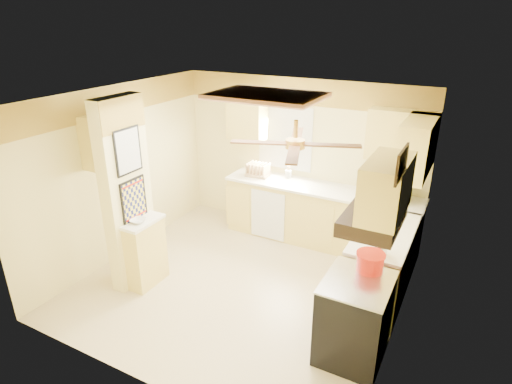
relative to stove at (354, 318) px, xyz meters
The scene contains 34 objects.
floor 1.82m from the stove, 161.77° to the left, with size 4.00×4.00×0.00m, color #C9B68B.
ceiling 2.69m from the stove, 161.77° to the left, with size 4.00×4.00×0.00m, color white.
wall_back 3.07m from the stove, 124.28° to the left, with size 4.00×4.00×0.00m, color #F0E092.
wall_front 2.29m from the stove, 141.04° to the right, with size 4.00×4.00×0.00m, color #F0E092.
wall_left 3.79m from the stove, behind, with size 3.80×3.80×0.00m, color #F0E092.
wall_right 1.02m from the stove, 59.02° to the left, with size 3.80×3.80×0.00m, color #F0E092.
wallpaper_border 3.48m from the stove, 124.50° to the left, with size 4.00×0.02×0.40m, color yellow.
partition_column 3.12m from the stove, behind, with size 0.20×0.70×2.50m, color #F0E092.
partition_ledge 2.80m from the stove, behind, with size 0.25×0.55×0.90m, color #F3DA73.
ledge_top 2.84m from the stove, behind, with size 0.28×0.58×0.04m, color white.
lower_cabinets_back 2.45m from the stove, 118.55° to the left, with size 3.00×0.60×0.90m, color #F3DA73.
lower_cabinets_right 1.15m from the stove, 88.49° to the left, with size 0.60×1.40×0.90m, color #F3DA73.
countertop_back 2.48m from the stove, 118.66° to the left, with size 3.04×0.64×0.04m, color white.
countertop_right 1.24m from the stove, 88.99° to the left, with size 0.64×1.44×0.04m, color white.
dishwasher_panel 2.66m from the stove, 136.25° to the left, with size 0.58×0.02×0.80m, color white.
window 3.29m from the stove, 128.23° to the left, with size 0.92×0.02×1.02m.
upper_cab_back_left 3.67m from the stove, 137.92° to the left, with size 0.60×0.35×0.70m, color #F3DA73.
upper_cab_back_right 2.67m from the stove, 93.01° to the left, with size 0.90×0.35×0.70m, color #F3DA73.
upper_cab_right 2.28m from the stove, 85.07° to the left, with size 0.35×1.00×0.70m, color #F3DA73.
upper_cab_left_wall 3.77m from the stove, behind, with size 0.35×0.75×0.70m, color #F3DA73.
upper_cab_over_stove 1.50m from the stove, ahead, with size 0.35×0.76×0.52m, color #F3DA73.
stove is the anchor object (origin of this frame).
range_hood 1.16m from the stove, ahead, with size 0.50×0.76×0.14m, color black.
poster_menu 3.22m from the stove, behind, with size 0.02×0.42×0.57m.
poster_nashville 3.00m from the stove, behind, with size 0.02×0.42×0.57m.
ceiling_light_panel 2.75m from the stove, 146.22° to the left, with size 1.35×0.95×0.06m.
ceiling_fan 1.95m from the stove, 167.38° to the right, with size 1.15×1.15×0.26m.
vent_grate 1.90m from the stove, 48.45° to the right, with size 0.02×0.40×0.25m, color black.
microwave 2.27m from the stove, 94.31° to the left, with size 0.52×0.35×0.29m, color white.
bowl 2.85m from the stove, behind, with size 0.19×0.19×0.05m, color white.
dutch_oven 0.61m from the stove, 79.48° to the left, with size 0.30×0.30×0.20m.
kettle 0.83m from the stove, 83.00° to the left, with size 0.16×0.16×0.24m.
dish_rack 3.17m from the stove, 136.44° to the left, with size 0.39×0.30×0.21m.
utensil_crock 2.96m from the stove, 127.85° to the left, with size 0.10×0.10×0.20m.
Camera 1 is at (2.45, -4.20, 3.37)m, focal length 30.00 mm.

